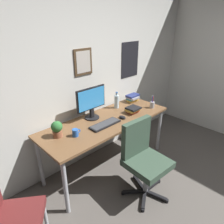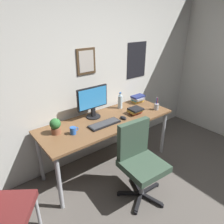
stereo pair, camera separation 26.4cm
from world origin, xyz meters
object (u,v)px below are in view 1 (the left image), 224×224
at_px(coffee_mug_near, 76,133).
at_px(side_chair, 7,216).
at_px(pen_cup, 152,104).
at_px(book_stack_right, 133,109).
at_px(office_chair, 143,156).
at_px(potted_plant, 57,129).
at_px(water_bottle, 117,101).
at_px(computer_mouse, 122,117).
at_px(book_stack_left, 133,98).
at_px(keyboard, 105,124).
at_px(monitor, 91,102).

bearing_deg(coffee_mug_near, side_chair, -162.08).
relative_size(pen_cup, book_stack_right, 1.03).
distance_m(office_chair, book_stack_right, 0.78).
height_order(potted_plant, book_stack_right, potted_plant).
bearing_deg(side_chair, office_chair, -11.93).
height_order(side_chair, book_stack_right, side_chair).
bearing_deg(coffee_mug_near, water_bottle, 14.80).
height_order(computer_mouse, coffee_mug_near, coffee_mug_near).
height_order(side_chair, book_stack_left, side_chair).
xyz_separation_m(side_chair, potted_plant, (0.77, 0.44, 0.36)).
xyz_separation_m(computer_mouse, potted_plant, (-0.88, 0.21, 0.09)).
xyz_separation_m(side_chair, keyboard, (1.35, 0.26, 0.27)).
bearing_deg(computer_mouse, office_chair, -111.87).
relative_size(monitor, pen_cup, 2.30).
xyz_separation_m(monitor, book_stack_left, (0.88, 0.01, -0.18)).
relative_size(keyboard, book_stack_right, 2.21).
bearing_deg(pen_cup, computer_mouse, 173.69).
relative_size(coffee_mug_near, potted_plant, 0.56).
relative_size(monitor, computer_mouse, 4.18).
bearing_deg(potted_plant, coffee_mug_near, -41.37).
relative_size(potted_plant, pen_cup, 0.98).
height_order(computer_mouse, book_stack_left, book_stack_left).
bearing_deg(book_stack_right, side_chair, -172.28).
bearing_deg(keyboard, potted_plant, 162.76).
distance_m(potted_plant, pen_cup, 1.50).
xyz_separation_m(keyboard, book_stack_left, (0.89, 0.30, 0.05)).
distance_m(office_chair, coffee_mug_near, 0.84).
xyz_separation_m(coffee_mug_near, potted_plant, (-0.16, 0.14, 0.06)).
distance_m(monitor, pen_cup, 0.97).
height_order(monitor, water_bottle, monitor).
bearing_deg(side_chair, coffee_mug_near, 17.92).
distance_m(potted_plant, book_stack_right, 1.15).
distance_m(coffee_mug_near, book_stack_right, 0.98).
distance_m(pen_cup, book_stack_right, 0.36).
bearing_deg(book_stack_left, pen_cup, -89.39).
relative_size(side_chair, monitor, 1.90).
distance_m(side_chair, potted_plant, 0.96).
bearing_deg(keyboard, water_bottle, 29.79).
height_order(water_bottle, pen_cup, water_bottle).
bearing_deg(office_chair, book_stack_left, 46.80).
relative_size(side_chair, potted_plant, 4.49).
height_order(coffee_mug_near, book_stack_left, book_stack_left).
height_order(pen_cup, book_stack_left, pen_cup).
relative_size(keyboard, coffee_mug_near, 3.90).
xyz_separation_m(computer_mouse, pen_cup, (0.59, -0.07, 0.04)).
relative_size(monitor, book_stack_left, 2.10).
xyz_separation_m(potted_plant, book_stack_right, (1.13, -0.18, -0.06)).
xyz_separation_m(office_chair, side_chair, (-1.44, 0.30, -0.03)).
bearing_deg(pen_cup, keyboard, 174.20).
relative_size(water_bottle, pen_cup, 1.26).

